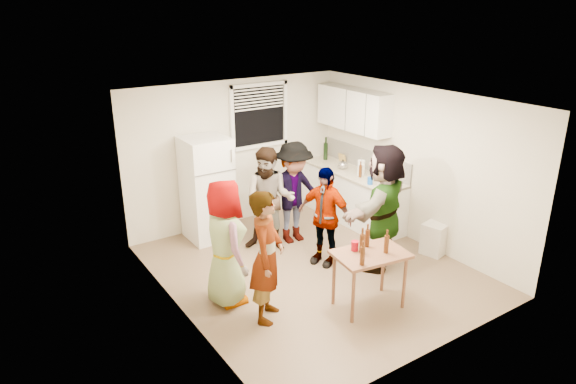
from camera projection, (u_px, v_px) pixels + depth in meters
room at (312, 270)px, 7.52m from camera, size 4.00×4.50×2.50m
window at (259, 116)px, 8.83m from camera, size 1.12×0.10×1.06m
refrigerator at (207, 189)px, 8.30m from camera, size 0.70×0.70×1.70m
counter_lower at (351, 196)px, 9.15m from camera, size 0.60×2.20×0.86m
countertop at (352, 173)px, 8.99m from camera, size 0.64×2.22×0.04m
backsplash at (365, 159)px, 9.07m from camera, size 0.03×2.20×0.36m
upper_cabinets at (353, 109)px, 8.85m from camera, size 0.34×1.60×0.70m
kettle at (343, 169)px, 9.13m from camera, size 0.27×0.25×0.18m
paper_towel at (361, 175)px, 8.79m from camera, size 0.12×0.12×0.27m
wine_bottle at (325, 159)px, 9.67m from camera, size 0.08×0.08×0.32m
beer_bottle_counter at (360, 177)px, 8.69m from camera, size 0.05×0.05×0.21m
blue_cup at (370, 184)px, 8.36m from camera, size 0.09×0.09×0.12m
picture_frame at (342, 158)px, 9.51m from camera, size 0.02×0.18×0.15m
trash_bin at (435, 238)px, 7.94m from camera, size 0.40×0.40×0.49m
serving_table at (367, 305)px, 6.64m from camera, size 0.98×0.72×0.76m
beer_bottle_table at (361, 252)px, 6.39m from camera, size 0.06×0.06×0.24m
red_cup at (355, 250)px, 6.44m from camera, size 0.09×0.09×0.12m
guest_grey at (228, 300)px, 6.76m from camera, size 1.73×0.95×0.53m
guest_stripe at (268, 316)px, 6.40m from camera, size 1.64×1.58×0.40m
guest_back_left at (270, 248)px, 8.17m from camera, size 1.69×1.78×0.63m
guest_back_right at (294, 240)px, 8.46m from camera, size 1.16×1.72×0.62m
guest_black at (323, 262)px, 7.75m from camera, size 1.72×1.38×0.37m
guest_orange at (380, 264)px, 7.67m from camera, size 2.35×2.41×0.55m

